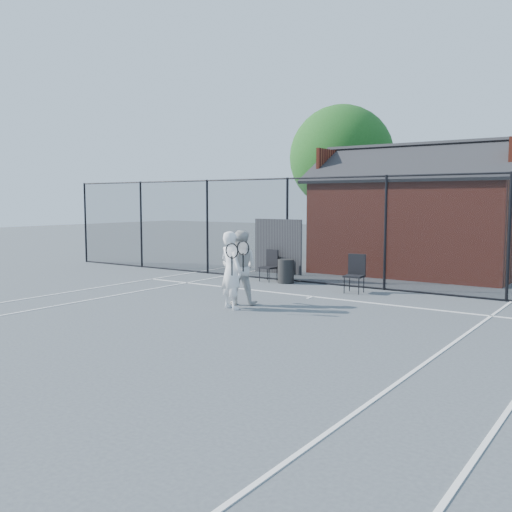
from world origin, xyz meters
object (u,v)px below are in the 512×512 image
Objects in this scene: clubhouse at (418,223)px; player_back at (240,267)px; player_front at (231,270)px; chair_right at (354,274)px; waste_bin at (286,271)px; chair_left at (268,266)px.

clubhouse is 3.88× the size of player_back.
player_back is at bearing -100.18° from clubhouse.
player_back is (-0.18, 0.56, -0.01)m from player_front.
chair_right is (1.46, 2.90, -0.36)m from player_back.
player_back reaches higher than waste_bin.
player_front is (-1.22, -8.37, -0.76)m from clubhouse.
player_back is 1.87× the size of chair_left.
chair_right is 2.40m from waste_bin.
player_front is at bearing -98.32° from clubhouse.
player_front is 4.14m from waste_bin.
waste_bin is at bearing 162.57° from chair_right.
clubhouse reaches higher than chair_left.
player_back reaches higher than chair_left.
player_front is at bearing -74.99° from waste_bin.
clubhouse is at bearing 85.28° from chair_right.
waste_bin is at bearing 6.14° from chair_left.
clubhouse is 8.49m from player_front.
clubhouse is 6.79× the size of chair_right.
chair_right is (2.95, -0.50, 0.03)m from chair_left.
waste_bin is (-2.34, 0.50, -0.14)m from chair_right.
player_back is 3.55m from waste_bin.
chair_left is 2.99m from chair_right.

